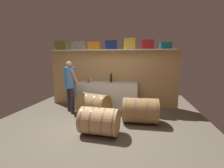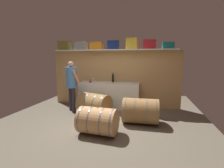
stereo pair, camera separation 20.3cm
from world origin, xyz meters
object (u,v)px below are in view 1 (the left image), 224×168
Objects in this scene: wine_barrel_near at (94,105)px; red_funnel at (89,81)px; work_cabinet at (107,95)px; toolcase_yellow at (130,44)px; toolcase_red at (147,45)px; toolcase_orange at (94,46)px; toolcase_grey at (79,46)px; toolcase_navy at (111,45)px; wine_barrel_flank at (140,110)px; toolcase_teal at (166,46)px; toolcase_olive at (62,46)px; wine_barrel_far at (99,121)px; wine_glass at (91,79)px; wine_bottle_dark at (111,78)px; winemaker_pouring at (70,81)px.

red_funnel is at bearing 136.94° from wine_barrel_near.
work_cabinet is 18.13× the size of red_funnel.
toolcase_red is at bearing 4.17° from toolcase_yellow.
toolcase_red is (1.74, 0.00, 0.02)m from toolcase_orange.
toolcase_navy reaches higher than toolcase_grey.
toolcase_grey is 0.55m from toolcase_orange.
wine_barrel_flank is (1.58, -1.31, -1.75)m from toolcase_orange.
toolcase_teal is at bearing 60.09° from wine_barrel_flank.
toolcase_teal is at bearing 4.17° from toolcase_yellow.
toolcase_yellow is at bearing -2.02° from toolcase_orange.
toolcase_red is at bearing 82.14° from wine_barrel_flank.
toolcase_olive is 3.37m from wine_barrel_far.
toolcase_olive is 0.45× the size of wine_barrel_flank.
toolcase_olive is 3.53m from wine_barrel_flank.
toolcase_grey is 1.22m from wine_glass.
toolcase_teal is 1.07× the size of wine_bottle_dark.
toolcase_orange is 1.28× the size of wine_bottle_dark.
toolcase_orange is 1.22m from wine_bottle_dark.
toolcase_grey is 1.13m from toolcase_navy.
toolcase_grey is 2.18m from wine_barrel_near.
toolcase_grey is 1.01× the size of toolcase_orange.
wine_bottle_dark is at bearing -167.59° from toolcase_yellow.
wine_barrel_flank is (0.88, 0.83, 0.03)m from wine_barrel_far.
winemaker_pouring reaches higher than wine_barrel_far.
toolcase_olive is 1.62m from red_funnel.
winemaker_pouring is at bearing -150.02° from work_cabinet.
toolcase_yellow reaches higher than toolcase_teal.
toolcase_teal is at bearing -1.27° from toolcase_grey.
toolcase_olive is 1.76m from toolcase_navy.
toolcase_olive is 1.20× the size of toolcase_teal.
wine_barrel_near reaches higher than wine_barrel_flank.
toolcase_yellow is 0.39× the size of wine_barrel_flank.
toolcase_navy reaches higher than wine_barrel_near.
winemaker_pouring is at bearing -148.53° from wine_bottle_dark.
red_funnel is at bearing -171.89° from toolcase_red.
toolcase_olive is 1.18m from toolcase_orange.
toolcase_orange is 0.46× the size of wine_barrel_far.
toolcase_orange is at bearing 177.11° from toolcase_teal.
toolcase_teal is at bearing 61.59° from winemaker_pouring.
wine_barrel_flank is at bearing -98.72° from toolcase_red.
wine_glass is (-1.82, -0.17, -1.12)m from toolcase_red.
toolcase_grey is 1.13× the size of toolcase_navy.
wine_barrel_far is (0.69, -2.14, -1.78)m from toolcase_orange.
toolcase_grey is 1.37m from winemaker_pouring.
toolcase_navy is 1.16m from toolcase_red.
toolcase_grey reaches higher than wine_glass.
toolcase_olive is 2.38m from toolcase_yellow.
wine_barrel_near is 1.04m from winemaker_pouring.
toolcase_teal is at bearing 7.49° from red_funnel.
wine_bottle_dark is at bearing 7.10° from wine_glass.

